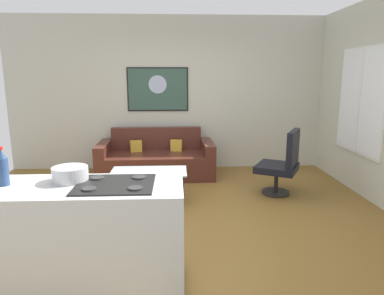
{
  "coord_description": "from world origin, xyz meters",
  "views": [
    {
      "loc": [
        -0.12,
        -4.07,
        1.74
      ],
      "look_at": [
        0.11,
        0.9,
        0.7
      ],
      "focal_mm": 32.39,
      "sensor_mm": 36.0,
      "label": 1
    }
  ],
  "objects_px": {
    "couch": "(156,160)",
    "armchair": "(283,164)",
    "soda_bottle": "(3,168)",
    "mixing_bowl": "(70,174)",
    "wall_painting": "(158,89)",
    "coffee_table": "(149,173)"
  },
  "relations": [
    {
      "from": "coffee_table",
      "to": "wall_painting",
      "type": "height_order",
      "value": "wall_painting"
    },
    {
      "from": "couch",
      "to": "soda_bottle",
      "type": "height_order",
      "value": "soda_bottle"
    },
    {
      "from": "couch",
      "to": "mixing_bowl",
      "type": "bearing_deg",
      "value": -98.97
    },
    {
      "from": "coffee_table",
      "to": "armchair",
      "type": "relative_size",
      "value": 1.07
    },
    {
      "from": "coffee_table",
      "to": "armchair",
      "type": "bearing_deg",
      "value": 4.76
    },
    {
      "from": "armchair",
      "to": "couch",
      "type": "bearing_deg",
      "value": 149.85
    },
    {
      "from": "couch",
      "to": "armchair",
      "type": "relative_size",
      "value": 2.06
    },
    {
      "from": "soda_bottle",
      "to": "wall_painting",
      "type": "relative_size",
      "value": 0.28
    },
    {
      "from": "couch",
      "to": "armchair",
      "type": "xyz_separation_m",
      "value": [
        1.9,
        -1.11,
        0.2
      ]
    },
    {
      "from": "coffee_table",
      "to": "wall_painting",
      "type": "bearing_deg",
      "value": 88.17
    },
    {
      "from": "soda_bottle",
      "to": "wall_painting",
      "type": "bearing_deg",
      "value": 75.11
    },
    {
      "from": "couch",
      "to": "armchair",
      "type": "distance_m",
      "value": 2.21
    },
    {
      "from": "couch",
      "to": "mixing_bowl",
      "type": "relative_size",
      "value": 7.07
    },
    {
      "from": "coffee_table",
      "to": "soda_bottle",
      "type": "relative_size",
      "value": 3.41
    },
    {
      "from": "couch",
      "to": "wall_painting",
      "type": "distance_m",
      "value": 1.32
    },
    {
      "from": "coffee_table",
      "to": "mixing_bowl",
      "type": "distance_m",
      "value": 2.08
    },
    {
      "from": "soda_bottle",
      "to": "mixing_bowl",
      "type": "relative_size",
      "value": 1.08
    },
    {
      "from": "couch",
      "to": "coffee_table",
      "type": "bearing_deg",
      "value": -91.52
    },
    {
      "from": "coffee_table",
      "to": "soda_bottle",
      "type": "bearing_deg",
      "value": -115.25
    },
    {
      "from": "couch",
      "to": "soda_bottle",
      "type": "bearing_deg",
      "value": -106.73
    },
    {
      "from": "coffee_table",
      "to": "armchair",
      "type": "xyz_separation_m",
      "value": [
        1.94,
        0.16,
        0.08
      ]
    },
    {
      "from": "coffee_table",
      "to": "wall_painting",
      "type": "relative_size",
      "value": 0.94
    }
  ]
}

